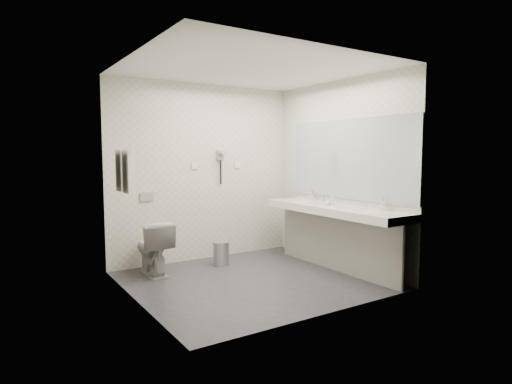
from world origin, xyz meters
TOP-DOWN VIEW (x-y plane):
  - floor at (0.00, 0.00)m, footprint 2.80×2.80m
  - ceiling at (0.00, 0.00)m, footprint 2.80×2.80m
  - wall_back at (0.00, 1.30)m, footprint 2.80×0.00m
  - wall_front at (0.00, -1.30)m, footprint 2.80×0.00m
  - wall_left at (-1.40, 0.00)m, footprint 0.00×2.60m
  - wall_right at (1.40, 0.00)m, footprint 0.00×2.60m
  - vanity_counter at (1.12, -0.20)m, footprint 0.55×2.20m
  - vanity_panel at (1.15, -0.20)m, footprint 0.03×2.15m
  - vanity_post_near at (1.18, -1.24)m, footprint 0.06×0.06m
  - vanity_post_far at (1.18, 0.84)m, footprint 0.06×0.06m
  - mirror at (1.39, -0.20)m, footprint 0.02×2.20m
  - basin_near at (1.12, -0.85)m, footprint 0.40×0.31m
  - basin_far at (1.12, 0.45)m, footprint 0.40×0.31m
  - faucet_near at (1.32, -0.85)m, footprint 0.04×0.04m
  - faucet_far at (1.32, 0.45)m, footprint 0.04×0.04m
  - soap_bottle_a at (1.12, -0.10)m, footprint 0.06×0.06m
  - soap_bottle_b at (1.10, -0.11)m, footprint 0.09×0.09m
  - soap_bottle_c at (1.15, -0.15)m, footprint 0.06×0.06m
  - glass_left at (1.25, 0.10)m, footprint 0.07×0.07m
  - toilet at (-0.91, 0.90)m, footprint 0.39×0.68m
  - flush_plate at (-0.85, 1.29)m, footprint 0.18×0.02m
  - pedal_bin at (0.01, 0.82)m, footprint 0.28×0.28m
  - bin_lid at (0.01, 0.82)m, footprint 0.22×0.22m
  - towel_rail at (-1.35, 0.55)m, footprint 0.02×0.62m
  - towel_near at (-1.34, 0.41)m, footprint 0.07×0.24m
  - towel_far at (-1.34, 0.69)m, footprint 0.07×0.24m
  - dryer_cradle at (0.25, 1.27)m, footprint 0.10×0.04m
  - dryer_barrel at (0.25, 1.20)m, footprint 0.08×0.14m
  - dryer_cord at (0.25, 1.26)m, footprint 0.02×0.02m
  - switch_plate_a at (-0.15, 1.29)m, footprint 0.09×0.02m
  - switch_plate_b at (0.55, 1.29)m, footprint 0.09×0.02m

SIDE VIEW (x-z plane):
  - floor at x=0.00m, z-range 0.00..0.00m
  - pedal_bin at x=0.01m, z-range 0.00..0.31m
  - bin_lid at x=0.01m, z-range 0.31..0.33m
  - toilet at x=-0.91m, z-range 0.00..0.69m
  - vanity_panel at x=1.15m, z-range 0.00..0.75m
  - vanity_post_near at x=1.18m, z-range 0.00..0.75m
  - vanity_post_far at x=1.18m, z-range 0.00..0.75m
  - vanity_counter at x=1.12m, z-range 0.75..0.85m
  - basin_near at x=1.12m, z-range 0.81..0.86m
  - basin_far at x=1.12m, z-range 0.81..0.86m
  - soap_bottle_b at x=1.10m, z-range 0.85..0.94m
  - soap_bottle_a at x=1.12m, z-range 0.85..0.95m
  - glass_left at x=1.25m, z-range 0.85..0.97m
  - soap_bottle_c at x=1.15m, z-range 0.85..0.97m
  - faucet_near at x=1.32m, z-range 0.85..1.00m
  - faucet_far at x=1.32m, z-range 0.85..1.00m
  - flush_plate at x=-0.85m, z-range 0.89..1.01m
  - wall_back at x=0.00m, z-range -0.15..2.65m
  - wall_front at x=0.00m, z-range -0.15..2.65m
  - wall_left at x=-1.40m, z-range -0.05..2.55m
  - wall_right at x=1.40m, z-range -0.05..2.55m
  - dryer_cord at x=0.25m, z-range 1.07..1.43m
  - towel_near at x=-1.34m, z-range 1.09..1.57m
  - towel_far at x=-1.34m, z-range 1.09..1.57m
  - switch_plate_a at x=-0.15m, z-range 1.31..1.40m
  - switch_plate_b at x=0.55m, z-range 1.31..1.40m
  - mirror at x=1.39m, z-range 0.92..1.98m
  - dryer_cradle at x=0.25m, z-range 1.43..1.57m
  - dryer_barrel at x=0.25m, z-range 1.49..1.57m
  - towel_rail at x=-1.35m, z-range 1.54..1.56m
  - ceiling at x=0.00m, z-range 2.50..2.50m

